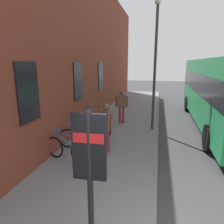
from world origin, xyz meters
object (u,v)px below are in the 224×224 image
bicycle_under_window (67,150)px  street_lamp (155,56)px  bicycle_beside_lamp (90,130)px  bicycle_leaning_wall (83,138)px  city_bus (223,89)px  pedestrian_crossing_street (106,123)px  pedestrian_by_facade (122,103)px  transit_info_sign (89,156)px

bicycle_under_window → street_lamp: size_ratio=0.30×
bicycle_under_window → bicycle_beside_lamp: 2.03m
bicycle_leaning_wall → city_bus: bearing=-52.7°
pedestrian_crossing_street → pedestrian_by_facade: size_ratio=1.00×
transit_info_sign → city_bus: (8.14, -4.11, 0.20)m
pedestrian_crossing_street → street_lamp: (2.96, -1.48, 2.28)m
bicycle_beside_lamp → bicycle_leaning_wall: bearing=-178.8°
bicycle_under_window → pedestrian_by_facade: bearing=-10.9°
bicycle_leaning_wall → pedestrian_by_facade: (3.53, -0.80, 0.66)m
bicycle_under_window → bicycle_leaning_wall: same height
bicycle_beside_lamp → pedestrian_by_facade: (2.62, -0.82, 0.66)m
pedestrian_crossing_street → street_lamp: size_ratio=0.30×
bicycle_beside_lamp → transit_info_sign: size_ratio=0.74×
street_lamp → bicycle_leaning_wall: bearing=139.8°
bicycle_leaning_wall → bicycle_beside_lamp: size_ratio=0.99×
transit_info_sign → pedestrian_by_facade: size_ratio=1.39×
city_bus → bicycle_beside_lamp: bearing=121.0°
bicycle_under_window → street_lamp: street_lamp is taller
transit_info_sign → street_lamp: bearing=-7.0°
pedestrian_by_facade → city_bus: bearing=-80.5°
city_bus → pedestrian_crossing_street: (-4.47, 4.78, -0.74)m
city_bus → transit_info_sign: bearing=153.2°
city_bus → street_lamp: 3.94m
bicycle_under_window → transit_info_sign: (-2.67, -1.69, 1.21)m
bicycle_under_window → pedestrian_by_facade: pedestrian_by_facade is taller
transit_info_sign → pedestrian_by_facade: 7.38m
bicycle_beside_lamp → street_lamp: bearing=-51.4°
bicycle_leaning_wall → city_bus: city_bus is taller
city_bus → pedestrian_by_facade: (-0.82, 4.90, -0.75)m
bicycle_beside_lamp → city_bus: size_ratio=0.17×
bicycle_under_window → city_bus: 8.10m
pedestrian_crossing_street → street_lamp: bearing=-26.6°
bicycle_leaning_wall → city_bus: size_ratio=0.17×
city_bus → pedestrian_crossing_street: size_ratio=6.10×
street_lamp → bicycle_beside_lamp: bearing=128.6°
pedestrian_by_facade → pedestrian_crossing_street: bearing=-178.1°
bicycle_under_window → bicycle_beside_lamp: same height
city_bus → pedestrian_by_facade: bearing=99.5°
pedestrian_by_facade → bicycle_beside_lamp: bearing=162.6°
city_bus → bicycle_under_window: bearing=133.3°
street_lamp → transit_info_sign: bearing=173.0°
pedestrian_crossing_street → bicycle_beside_lamp: bearing=42.6°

